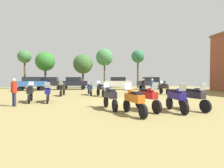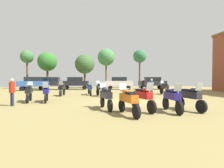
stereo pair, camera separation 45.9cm
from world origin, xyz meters
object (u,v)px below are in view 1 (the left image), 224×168
at_px(person_3, 14,90).
at_px(tree_2, 83,64).
at_px(motorcycle_5, 177,98).
at_px(person_1, 143,85).
at_px(motorcycle_4, 148,97).
at_px(motorcycle_3, 110,96).
at_px(motorcycle_8, 90,88).
at_px(car_5, 32,83).
at_px(motorcycle_10, 48,92).
at_px(motorcycle_11, 194,97).
at_px(car_1, 74,82).
at_px(motorcycle_6, 62,89).
at_px(motorcycle_2, 164,88).
at_px(tree_5, 138,57).
at_px(car_3, 118,82).
at_px(person_2, 152,86).
at_px(tree_4, 104,57).
at_px(tree_6, 45,62).
at_px(motorcycle_1, 30,92).
at_px(tree_1, 24,57).
at_px(motorcycle_9, 101,89).
at_px(motorcycle_12, 134,100).
at_px(car_2, 151,82).

height_order(person_3, tree_2, tree_2).
relative_size(motorcycle_5, person_1, 1.31).
bearing_deg(motorcycle_4, motorcycle_3, -38.14).
xyz_separation_m(motorcycle_8, car_5, (-8.12, 8.66, 0.46)).
distance_m(motorcycle_10, motorcycle_11, 9.67).
relative_size(motorcycle_11, tree_2, 0.35).
xyz_separation_m(car_1, tree_2, (1.46, 3.79, 3.25)).
height_order(motorcycle_6, motorcycle_8, motorcycle_6).
xyz_separation_m(motorcycle_2, motorcycle_8, (-8.12, 0.60, -0.02)).
relative_size(motorcycle_6, tree_5, 0.30).
bearing_deg(motorcycle_8, car_3, -124.69).
xyz_separation_m(motorcycle_6, person_2, (8.38, -2.68, 0.28)).
xyz_separation_m(motorcycle_2, tree_4, (-4.79, 14.39, 4.99)).
bearing_deg(motorcycle_2, motorcycle_6, 176.86).
xyz_separation_m(motorcycle_3, person_1, (5.25, 9.05, 0.27)).
xyz_separation_m(car_5, tree_6, (1.02, 4.63, 3.53)).
distance_m(motorcycle_6, car_5, 10.60).
height_order(motorcycle_1, motorcycle_4, motorcycle_4).
bearing_deg(tree_6, tree_1, 169.01).
xyz_separation_m(car_5, tree_1, (-2.56, 5.32, 4.33)).
bearing_deg(motorcycle_9, car_5, 116.76).
bearing_deg(motorcycle_11, tree_5, -110.28).
bearing_deg(car_5, motorcycle_5, -155.62).
bearing_deg(tree_2, car_5, -145.07).
distance_m(person_2, person_3, 11.21).
distance_m(motorcycle_5, motorcycle_9, 9.12).
relative_size(motorcycle_12, person_1, 1.31).
xyz_separation_m(motorcycle_10, tree_5, (12.82, 18.20, 5.15)).
height_order(motorcycle_5, motorcycle_12, motorcycle_5).
bearing_deg(motorcycle_6, motorcycle_8, -164.63).
height_order(motorcycle_12, car_3, car_3).
bearing_deg(tree_4, car_5, -155.86).
bearing_deg(motorcycle_9, car_2, 32.89).
distance_m(person_1, tree_4, 14.66).
xyz_separation_m(motorcycle_6, tree_5, (12.31, 13.46, 5.14)).
relative_size(motorcycle_4, person_1, 1.31).
xyz_separation_m(car_3, person_1, (1.08, -8.76, -0.17)).
height_order(motorcycle_9, car_1, car_1).
bearing_deg(tree_4, person_2, -82.25).
distance_m(motorcycle_1, tree_2, 19.61).
relative_size(motorcycle_6, tree_2, 0.34).
bearing_deg(motorcycle_8, motorcycle_9, 114.81).
bearing_deg(motorcycle_12, car_5, 106.27).
height_order(motorcycle_1, motorcycle_10, motorcycle_1).
distance_m(motorcycle_12, person_2, 8.50).
distance_m(motorcycle_8, motorcycle_9, 1.90).
bearing_deg(motorcycle_10, tree_4, -117.45).
distance_m(motorcycle_1, motorcycle_11, 10.89).
height_order(car_2, person_2, car_2).
bearing_deg(motorcycle_6, motorcycle_2, -175.15).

